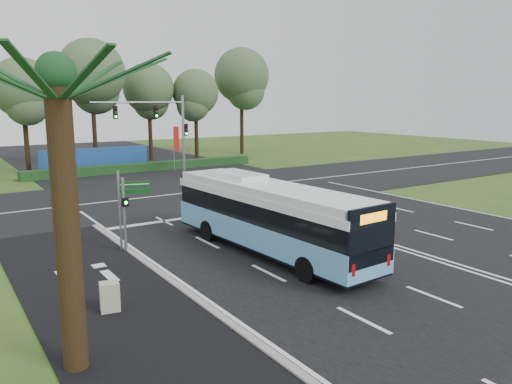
# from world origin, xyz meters

# --- Properties ---
(ground) EXTENTS (120.00, 120.00, 0.00)m
(ground) POSITION_xyz_m (0.00, 0.00, 0.00)
(ground) COLOR #304F1A
(ground) RESTS_ON ground
(road_main) EXTENTS (20.00, 120.00, 0.04)m
(road_main) POSITION_xyz_m (0.00, 0.00, 0.02)
(road_main) COLOR black
(road_main) RESTS_ON ground
(road_cross) EXTENTS (120.00, 14.00, 0.05)m
(road_cross) POSITION_xyz_m (0.00, 12.00, 0.03)
(road_cross) COLOR black
(road_cross) RESTS_ON ground
(bike_path) EXTENTS (5.00, 18.00, 0.06)m
(bike_path) POSITION_xyz_m (-12.50, -3.00, 0.03)
(bike_path) COLOR black
(bike_path) RESTS_ON ground
(kerb_strip) EXTENTS (0.25, 18.00, 0.12)m
(kerb_strip) POSITION_xyz_m (-10.10, -3.00, 0.06)
(kerb_strip) COLOR gray
(kerb_strip) RESTS_ON ground
(city_bus) EXTENTS (3.01, 11.56, 3.29)m
(city_bus) POSITION_xyz_m (-5.07, -2.84, 1.65)
(city_bus) COLOR #5CA0D7
(city_bus) RESTS_ON ground
(pedestrian_signal) EXTENTS (0.31, 0.41, 3.33)m
(pedestrian_signal) POSITION_xyz_m (-10.22, 0.65, 1.82)
(pedestrian_signal) COLOR gray
(pedestrian_signal) RESTS_ON ground
(street_sign) EXTENTS (1.34, 0.51, 3.58)m
(street_sign) POSITION_xyz_m (-9.98, 1.01, 2.29)
(street_sign) COLOR gray
(street_sign) RESTS_ON ground
(utility_cabinet) EXTENTS (0.67, 0.60, 0.98)m
(utility_cabinet) POSITION_xyz_m (-12.75, -5.12, 0.49)
(utility_cabinet) COLOR #AFA88C
(utility_cabinet) RESTS_ON ground
(banner_flag_left) EXTENTS (0.71, 0.35, 5.15)m
(banner_flag_left) POSITION_xyz_m (-7.88, 23.39, 3.33)
(banner_flag_left) COLOR gray
(banner_flag_left) RESTS_ON ground
(banner_flag_mid) EXTENTS (0.62, 0.19, 4.30)m
(banner_flag_mid) POSITION_xyz_m (2.18, 22.56, 2.81)
(banner_flag_mid) COLOR gray
(banner_flag_mid) RESTS_ON ground
(palm_tree) EXTENTS (3.20, 3.20, 7.65)m
(palm_tree) POSITION_xyz_m (-14.50, -8.00, 6.44)
(palm_tree) COLOR #382614
(palm_tree) RESTS_ON ground
(traffic_light_gantry) EXTENTS (8.41, 0.28, 7.00)m
(traffic_light_gantry) POSITION_xyz_m (0.21, 20.50, 4.66)
(traffic_light_gantry) COLOR gray
(traffic_light_gantry) RESTS_ON ground
(hedge) EXTENTS (22.00, 1.20, 0.80)m
(hedge) POSITION_xyz_m (0.00, 24.50, 0.40)
(hedge) COLOR #133617
(hedge) RESTS_ON ground
(blue_hoarding) EXTENTS (10.00, 0.30, 2.20)m
(blue_hoarding) POSITION_xyz_m (-4.00, 27.00, 1.10)
(blue_hoarding) COLOR #1A4591
(blue_hoarding) RESTS_ON ground
(eucalyptus_row) EXTENTS (43.32, 9.61, 12.86)m
(eucalyptus_row) POSITION_xyz_m (-1.17, 31.39, 8.35)
(eucalyptus_row) COLOR black
(eucalyptus_row) RESTS_ON ground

